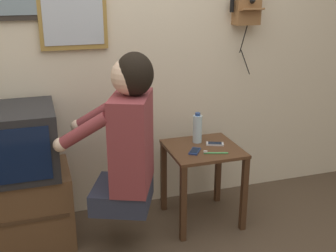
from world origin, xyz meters
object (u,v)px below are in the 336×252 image
(person, at_px, (128,135))
(television, at_px, (13,142))
(cell_phone_held, at_px, (195,151))
(cell_phone_spare, at_px, (215,144))
(wall_phone_antique, at_px, (247,2))
(toothbrush, at_px, (214,153))
(wall_mirror, at_px, (72,0))
(water_bottle, at_px, (197,129))

(person, bearing_deg, television, 90.53)
(television, distance_m, cell_phone_held, 1.20)
(cell_phone_held, relative_size, cell_phone_spare, 0.99)
(person, xyz_separation_m, wall_phone_antique, (1.04, 0.51, 0.75))
(cell_phone_held, bearing_deg, person, -132.21)
(cell_phone_spare, bearing_deg, wall_phone_antique, -26.89)
(person, xyz_separation_m, television, (-0.68, 0.28, -0.06))
(cell_phone_spare, distance_m, toothbrush, 0.17)
(toothbrush, bearing_deg, cell_phone_held, 75.87)
(person, bearing_deg, wall_mirror, 45.57)
(wall_mirror, distance_m, water_bottle, 1.23)
(television, height_order, toothbrush, television)
(wall_mirror, bearing_deg, wall_phone_antique, -1.88)
(toothbrush, bearing_deg, cell_phone_spare, -8.43)
(water_bottle, distance_m, toothbrush, 0.26)
(cell_phone_held, relative_size, water_bottle, 0.61)
(television, bearing_deg, wall_phone_antique, 7.45)
(person, bearing_deg, wall_phone_antique, -40.99)
(toothbrush, bearing_deg, television, 97.04)
(wall_mirror, xyz_separation_m, cell_phone_held, (0.72, -0.43, -0.99))
(television, distance_m, wall_phone_antique, 1.92)
(wall_phone_antique, xyz_separation_m, cell_phone_spare, (-0.35, -0.31, -0.96))
(television, height_order, cell_phone_held, television)
(toothbrush, bearing_deg, wall_mirror, 76.34)
(cell_phone_held, height_order, water_bottle, water_bottle)
(wall_mirror, bearing_deg, television, -149.68)
(person, height_order, wall_mirror, wall_mirror)
(cell_phone_held, xyz_separation_m, cell_phone_spare, (0.19, 0.09, 0.00))
(television, distance_m, wall_mirror, 1.00)
(toothbrush, bearing_deg, person, 111.72)
(wall_phone_antique, relative_size, toothbrush, 4.47)
(toothbrush, bearing_deg, water_bottle, 24.24)
(television, xyz_separation_m, toothbrush, (1.29, -0.24, -0.15))
(wall_phone_antique, xyz_separation_m, water_bottle, (-0.46, -0.22, -0.86))
(wall_phone_antique, bearing_deg, television, -172.55)
(television, xyz_separation_m, water_bottle, (1.26, 0.00, -0.05))
(cell_phone_held, height_order, toothbrush, toothbrush)
(wall_mirror, relative_size, water_bottle, 2.90)
(wall_phone_antique, distance_m, water_bottle, 1.00)
(person, relative_size, cell_phone_spare, 7.24)
(wall_phone_antique, bearing_deg, cell_phone_held, -144.21)
(cell_phone_spare, relative_size, toothbrush, 0.84)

